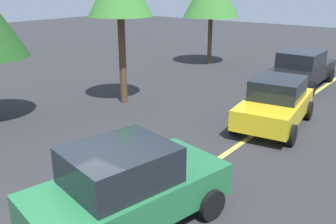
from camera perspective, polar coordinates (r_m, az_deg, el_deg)
The scene contains 4 objects.
lane_marking_centre at distance 9.10m, azimuth 3.04°, elevation -10.41°, with size 28.00×0.16×0.01m, color #E0D14C.
car_yellow_near_curb at distance 12.64m, azimuth 16.21°, elevation 1.37°, with size 4.01×2.36×1.60m.
car_green_crossing at distance 7.20m, azimuth -6.36°, elevation -11.42°, with size 4.19×2.62×1.70m.
car_black_approaching at distance 18.20m, azimuth 19.86°, elevation 6.34°, with size 4.51×2.18×1.63m.
Camera 1 is at (-3.52, -4.50, 4.48)m, focal length 39.57 mm.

